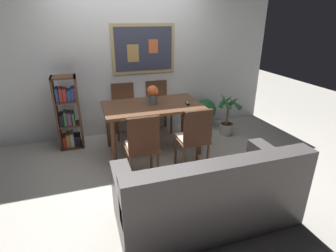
# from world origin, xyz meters

# --- Properties ---
(ground_plane) EXTENTS (12.00, 12.00, 0.00)m
(ground_plane) POSITION_xyz_m (0.00, 0.00, 0.00)
(ground_plane) COLOR #B7B2A8
(wall_back_with_painting) EXTENTS (5.20, 0.14, 2.60)m
(wall_back_with_painting) POSITION_xyz_m (0.00, 1.31, 1.30)
(wall_back_with_painting) COLOR silver
(wall_back_with_painting) RESTS_ON ground_plane
(dining_table) EXTENTS (1.44, 0.85, 0.76)m
(dining_table) POSITION_xyz_m (0.13, 0.39, 0.65)
(dining_table) COLOR brown
(dining_table) RESTS_ON ground_plane
(dining_chair_far_right) EXTENTS (0.40, 0.41, 0.91)m
(dining_chair_far_right) POSITION_xyz_m (0.44, 1.15, 0.54)
(dining_chair_far_right) COLOR brown
(dining_chair_far_right) RESTS_ON ground_plane
(dining_chair_far_left) EXTENTS (0.40, 0.41, 0.91)m
(dining_chair_far_left) POSITION_xyz_m (-0.17, 1.13, 0.54)
(dining_chair_far_left) COLOR brown
(dining_chair_far_left) RESTS_ON ground_plane
(dining_chair_near_right) EXTENTS (0.40, 0.41, 0.91)m
(dining_chair_near_right) POSITION_xyz_m (0.50, -0.37, 0.54)
(dining_chair_near_right) COLOR brown
(dining_chair_near_right) RESTS_ON ground_plane
(dining_chair_near_left) EXTENTS (0.40, 0.41, 0.91)m
(dining_chair_near_left) POSITION_xyz_m (-0.20, -0.39, 0.54)
(dining_chair_near_left) COLOR brown
(dining_chair_near_left) RESTS_ON ground_plane
(leather_couch) EXTENTS (1.80, 0.84, 0.84)m
(leather_couch) POSITION_xyz_m (0.24, -1.32, 0.31)
(leather_couch) COLOR #514C4C
(leather_couch) RESTS_ON ground_plane
(bookshelf) EXTENTS (0.36, 0.28, 1.16)m
(bookshelf) POSITION_xyz_m (-1.08, 0.93, 0.55)
(bookshelf) COLOR brown
(bookshelf) RESTS_ON ground_plane
(potted_ivy) EXTENTS (0.39, 0.39, 0.62)m
(potted_ivy) POSITION_xyz_m (1.33, 1.01, 0.31)
(potted_ivy) COLOR brown
(potted_ivy) RESTS_ON ground_plane
(potted_palm) EXTENTS (0.39, 0.40, 0.80)m
(potted_palm) POSITION_xyz_m (1.54, 0.57, 0.33)
(potted_palm) COLOR #B2ADA3
(potted_palm) RESTS_ON ground_plane
(flower_vase) EXTENTS (0.17, 0.18, 0.28)m
(flower_vase) POSITION_xyz_m (0.16, 0.44, 0.91)
(flower_vase) COLOR slate
(flower_vase) RESTS_ON dining_table
(tv_remote) EXTENTS (0.07, 0.16, 0.02)m
(tv_remote) POSITION_xyz_m (0.65, 0.27, 0.77)
(tv_remote) COLOR black
(tv_remote) RESTS_ON dining_table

